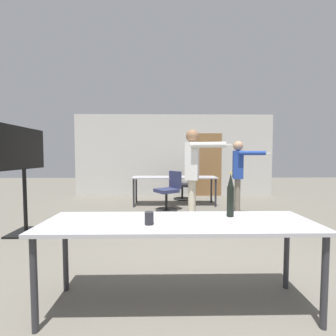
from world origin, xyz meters
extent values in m
cube|color=beige|center=(0.00, 5.88, 1.33)|extent=(6.46, 0.10, 2.66)
cube|color=olive|center=(1.10, 5.83, 1.02)|extent=(0.90, 0.02, 2.05)
cube|color=#A8A8AD|center=(-0.20, 0.38, 0.74)|extent=(2.29, 0.65, 0.03)
cylinder|color=#2D2D33|center=(-1.29, 0.12, 0.36)|extent=(0.05, 0.05, 0.73)
cylinder|color=#2D2D33|center=(0.88, 0.12, 0.36)|extent=(0.05, 0.05, 0.73)
cylinder|color=#2D2D33|center=(-1.29, 0.64, 0.36)|extent=(0.05, 0.05, 0.73)
cylinder|color=#2D2D33|center=(0.88, 0.64, 0.36)|extent=(0.05, 0.05, 0.73)
cube|color=#A8A8AD|center=(-0.06, 4.46, 0.74)|extent=(2.22, 0.64, 0.03)
cylinder|color=#2D2D33|center=(-1.11, 4.20, 0.36)|extent=(0.05, 0.05, 0.73)
cylinder|color=#2D2D33|center=(0.99, 4.20, 0.36)|extent=(0.05, 0.05, 0.73)
cylinder|color=#2D2D33|center=(-1.11, 4.72, 0.36)|extent=(0.05, 0.05, 0.73)
cylinder|color=#2D2D33|center=(0.99, 4.72, 0.36)|extent=(0.05, 0.05, 0.73)
cube|color=black|center=(-2.68, 2.29, 0.01)|extent=(0.44, 0.56, 0.03)
cylinder|color=black|center=(-2.68, 2.29, 0.56)|extent=(0.06, 0.06, 1.06)
cube|color=black|center=(-2.68, 2.29, 1.44)|extent=(0.04, 1.17, 0.70)
cube|color=#192342|center=(-2.70, 2.29, 1.44)|extent=(0.01, 1.07, 0.62)
cylinder|color=beige|center=(0.21, 2.76, 0.44)|extent=(0.13, 0.13, 0.87)
cylinder|color=beige|center=(0.18, 2.59, 0.44)|extent=(0.13, 0.13, 0.87)
cube|color=silver|center=(0.20, 2.68, 1.22)|extent=(0.31, 0.45, 0.69)
sphere|color=#936B4C|center=(0.20, 2.68, 1.68)|extent=(0.24, 0.24, 0.24)
cylinder|color=silver|center=(0.25, 2.92, 1.21)|extent=(0.10, 0.10, 0.59)
cylinder|color=silver|center=(0.43, 2.36, 1.50)|extent=(0.60, 0.23, 0.10)
cube|color=white|center=(0.75, 2.29, 1.50)|extent=(0.12, 0.06, 0.03)
cylinder|color=slate|center=(1.38, 3.68, 0.40)|extent=(0.12, 0.12, 0.80)
cylinder|color=slate|center=(1.34, 3.52, 0.40)|extent=(0.12, 0.12, 0.80)
cube|color=#23429E|center=(1.36, 3.60, 1.11)|extent=(0.30, 0.43, 0.63)
sphere|color=tan|center=(1.36, 3.60, 1.54)|extent=(0.22, 0.22, 0.22)
cylinder|color=#23429E|center=(1.41, 3.83, 1.10)|extent=(0.09, 0.09, 0.54)
cylinder|color=#23429E|center=(1.56, 3.30, 1.37)|extent=(0.55, 0.22, 0.09)
cube|color=white|center=(1.86, 3.23, 1.37)|extent=(0.13, 0.06, 0.03)
cylinder|color=black|center=(-0.28, 3.84, 0.01)|extent=(0.52, 0.52, 0.03)
cylinder|color=black|center=(-0.28, 3.84, 0.24)|extent=(0.06, 0.06, 0.41)
cube|color=navy|center=(-0.28, 3.84, 0.48)|extent=(0.64, 0.64, 0.08)
cube|color=navy|center=(-0.06, 3.99, 0.73)|extent=(0.29, 0.40, 0.42)
cylinder|color=black|center=(0.22, 5.23, 0.01)|extent=(0.52, 0.52, 0.03)
cylinder|color=black|center=(0.22, 5.23, 0.22)|extent=(0.06, 0.06, 0.37)
cube|color=black|center=(0.22, 5.23, 0.44)|extent=(0.59, 0.59, 0.08)
cube|color=black|center=(0.46, 5.14, 0.69)|extent=(0.21, 0.43, 0.42)
cylinder|color=black|center=(0.28, 0.51, 0.89)|extent=(0.06, 0.06, 0.27)
cone|color=black|center=(0.28, 0.51, 1.09)|extent=(0.06, 0.06, 0.12)
cylinder|color=gold|center=(0.28, 0.51, 1.15)|extent=(0.03, 0.03, 0.01)
cylinder|color=#232328|center=(-0.45, 0.29, 0.81)|extent=(0.07, 0.07, 0.10)
camera|label=1|loc=(-0.32, -1.50, 1.31)|focal=24.00mm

